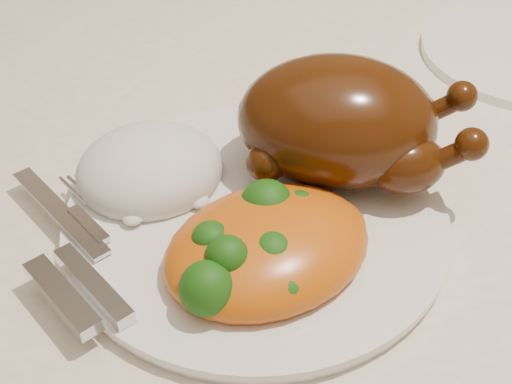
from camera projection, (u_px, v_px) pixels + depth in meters
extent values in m
cube|color=brown|center=(385.00, 192.00, 0.56)|extent=(1.60, 0.90, 0.04)
cube|color=white|center=(388.00, 169.00, 0.54)|extent=(1.72, 1.02, 0.01)
cylinder|color=white|center=(256.00, 220.00, 0.49)|extent=(0.29, 0.29, 0.01)
ellipsoid|color=#401E06|center=(337.00, 121.00, 0.49)|extent=(0.17, 0.15, 0.09)
ellipsoid|color=#401E06|center=(327.00, 102.00, 0.47)|extent=(0.08, 0.07, 0.04)
ellipsoid|color=#401E06|center=(407.00, 165.00, 0.47)|extent=(0.05, 0.04, 0.04)
sphere|color=#401E06|center=(472.00, 144.00, 0.46)|extent=(0.02, 0.02, 0.02)
ellipsoid|color=#401E06|center=(403.00, 117.00, 0.52)|extent=(0.05, 0.04, 0.04)
sphere|color=#401E06|center=(462.00, 96.00, 0.50)|extent=(0.02, 0.02, 0.02)
sphere|color=#401E06|center=(267.00, 162.00, 0.48)|extent=(0.03, 0.03, 0.03)
sphere|color=#401E06|center=(275.00, 108.00, 0.53)|extent=(0.03, 0.03, 0.03)
ellipsoid|color=white|center=(150.00, 170.00, 0.50)|extent=(0.12, 0.11, 0.05)
ellipsoid|color=#D35D0D|center=(267.00, 249.00, 0.44)|extent=(0.16, 0.14, 0.05)
ellipsoid|color=#D35D0D|center=(318.00, 228.00, 0.46)|extent=(0.06, 0.06, 0.03)
ellipsoid|color=#0F3C0A|center=(211.00, 238.00, 0.43)|extent=(0.02, 0.02, 0.02)
ellipsoid|color=#0F3C0A|center=(266.00, 206.00, 0.46)|extent=(0.04, 0.04, 0.04)
ellipsoid|color=#0F3C0A|center=(207.00, 266.00, 0.43)|extent=(0.03, 0.03, 0.03)
ellipsoid|color=#0F3C0A|center=(299.00, 209.00, 0.46)|extent=(0.03, 0.03, 0.03)
ellipsoid|color=#0F3C0A|center=(285.00, 286.00, 0.41)|extent=(0.03, 0.03, 0.02)
ellipsoid|color=#0F3C0A|center=(227.00, 256.00, 0.41)|extent=(0.03, 0.03, 0.03)
ellipsoid|color=#0F3C0A|center=(272.00, 255.00, 0.43)|extent=(0.03, 0.03, 0.03)
ellipsoid|color=#0F3C0A|center=(207.00, 289.00, 0.41)|extent=(0.03, 0.03, 0.03)
cube|color=silver|center=(59.00, 211.00, 0.48)|extent=(0.06, 0.10, 0.00)
cube|color=silver|center=(62.00, 296.00, 0.42)|extent=(0.05, 0.07, 0.01)
cube|color=silver|center=(93.00, 285.00, 0.43)|extent=(0.04, 0.07, 0.01)
cube|color=silver|center=(87.00, 206.00, 0.48)|extent=(0.05, 0.07, 0.00)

